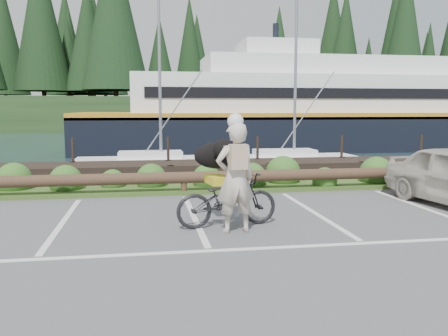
{
  "coord_description": "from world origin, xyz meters",
  "views": [
    {
      "loc": [
        -0.95,
        -7.58,
        2.23
      ],
      "look_at": [
        0.52,
        1.3,
        1.1
      ],
      "focal_mm": 38.0,
      "sensor_mm": 36.0,
      "label": 1
    }
  ],
  "objects": [
    {
      "name": "vegetation_strip",
      "position": [
        0.0,
        5.3,
        0.05
      ],
      "size": [
        34.0,
        1.6,
        0.1
      ],
      "primitive_type": "cube",
      "color": "#3D5B21",
      "rests_on": "ground"
    },
    {
      "name": "bicycle",
      "position": [
        0.55,
        1.12,
        0.52
      ],
      "size": [
        2.05,
        0.98,
        1.04
      ],
      "primitive_type": "imported",
      "rotation": [
        0.0,
        0.0,
        1.73
      ],
      "color": "black",
      "rests_on": "ground"
    },
    {
      "name": "log_rail",
      "position": [
        0.0,
        4.6,
        0.0
      ],
      "size": [
        32.0,
        0.3,
        0.6
      ],
      "primitive_type": null,
      "color": "#443021",
      "rests_on": "ground"
    },
    {
      "name": "harbor_backdrop",
      "position": [
        0.39,
        78.47,
        -0.0
      ],
      "size": [
        170.0,
        160.0,
        30.0
      ],
      "color": "#182F39",
      "rests_on": "ground"
    },
    {
      "name": "ground",
      "position": [
        0.0,
        0.0,
        0.0
      ],
      "size": [
        72.0,
        72.0,
        0.0
      ],
      "primitive_type": "plane",
      "color": "#4D4D4F"
    },
    {
      "name": "cyclist",
      "position": [
        0.62,
        0.67,
        0.99
      ],
      "size": [
        0.79,
        0.58,
        1.99
      ],
      "primitive_type": "imported",
      "rotation": [
        0.0,
        0.0,
        3.3
      ],
      "color": "beige",
      "rests_on": "ground"
    },
    {
      "name": "dog",
      "position": [
        0.45,
        1.75,
        1.3
      ],
      "size": [
        0.59,
        0.98,
        0.53
      ],
      "primitive_type": "ellipsoid",
      "rotation": [
        0.0,
        0.0,
        1.73
      ],
      "color": "black",
      "rests_on": "bicycle"
    }
  ]
}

